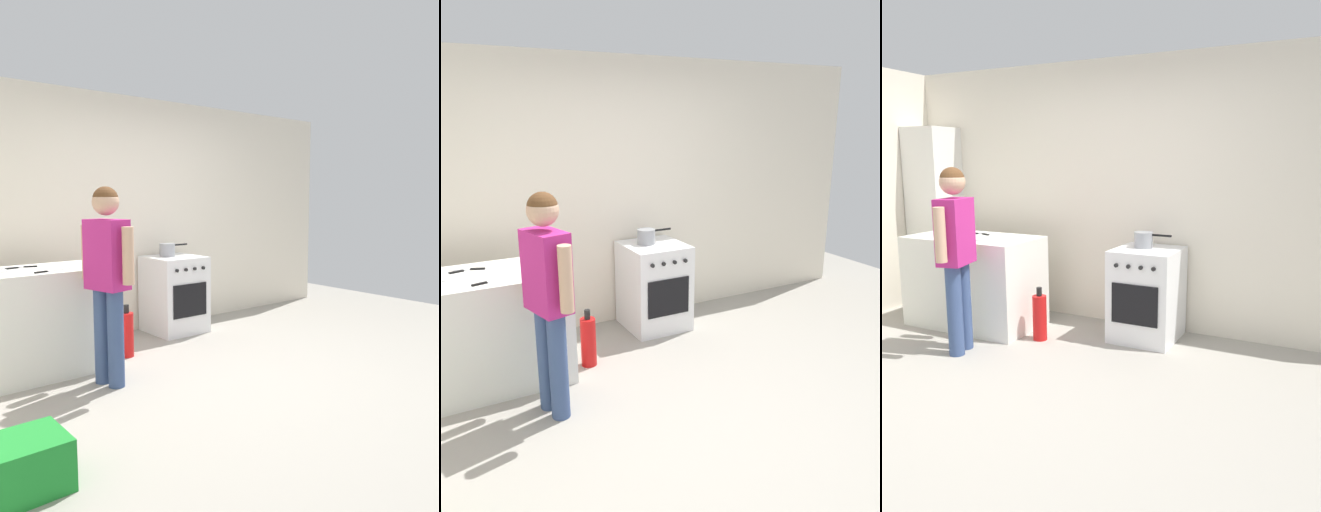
{
  "view_description": "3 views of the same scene",
  "coord_description": "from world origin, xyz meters",
  "views": [
    {
      "loc": [
        -2.76,
        -3.01,
        1.49
      ],
      "look_at": [
        0.25,
        0.65,
        0.95
      ],
      "focal_mm": 35.0,
      "sensor_mm": 36.0,
      "label": 1
    },
    {
      "loc": [
        -1.79,
        -2.58,
        2.05
      ],
      "look_at": [
        0.01,
        0.8,
        0.97
      ],
      "focal_mm": 35.0,
      "sensor_mm": 36.0,
      "label": 2
    },
    {
      "loc": [
        1.94,
        -2.61,
        1.64
      ],
      "look_at": [
        0.21,
        0.92,
        0.89
      ],
      "focal_mm": 35.0,
      "sensor_mm": 36.0,
      "label": 3
    }
  ],
  "objects": [
    {
      "name": "ground_plane",
      "position": [
        0.0,
        0.0,
        0.0
      ],
      "size": [
        8.0,
        8.0,
        0.0
      ],
      "primitive_type": "plane",
      "color": "gray"
    },
    {
      "name": "back_wall",
      "position": [
        0.0,
        1.95,
        1.3
      ],
      "size": [
        6.0,
        0.1,
        2.6
      ],
      "primitive_type": "cube",
      "color": "silver",
      "rests_on": "ground"
    },
    {
      "name": "counter_unit",
      "position": [
        -1.35,
        1.2,
        0.45
      ],
      "size": [
        1.3,
        0.7,
        0.9
      ],
      "primitive_type": "cube",
      "color": "silver",
      "rests_on": "ground"
    },
    {
      "name": "oven_left",
      "position": [
        0.35,
        1.58,
        0.43
      ],
      "size": [
        0.58,
        0.62,
        0.85
      ],
      "color": "white",
      "rests_on": "ground"
    },
    {
      "name": "pot",
      "position": [
        0.29,
        1.62,
        0.92
      ],
      "size": [
        0.35,
        0.17,
        0.15
      ],
      "color": "gray",
      "rests_on": "oven_left"
    },
    {
      "name": "knife_bread",
      "position": [
        -1.25,
        0.99,
        0.9
      ],
      "size": [
        0.35,
        0.11,
        0.01
      ],
      "color": "silver",
      "rests_on": "counter_unit"
    },
    {
      "name": "knife_carving",
      "position": [
        -1.4,
        1.38,
        0.9
      ],
      "size": [
        0.32,
        0.15,
        0.01
      ],
      "color": "silver",
      "rests_on": "counter_unit"
    },
    {
      "name": "knife_paring",
      "position": [
        -1.5,
        1.33,
        0.91
      ],
      "size": [
        0.21,
        0.07,
        0.01
      ],
      "color": "silver",
      "rests_on": "counter_unit"
    },
    {
      "name": "person",
      "position": [
        -0.98,
        0.55,
        0.94
      ],
      "size": [
        0.28,
        0.56,
        1.59
      ],
      "color": "#384C7A",
      "rests_on": "ground"
    },
    {
      "name": "fire_extinguisher",
      "position": [
        -0.52,
        1.1,
        0.22
      ],
      "size": [
        0.13,
        0.13,
        0.5
      ],
      "color": "red",
      "rests_on": "ground"
    }
  ]
}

